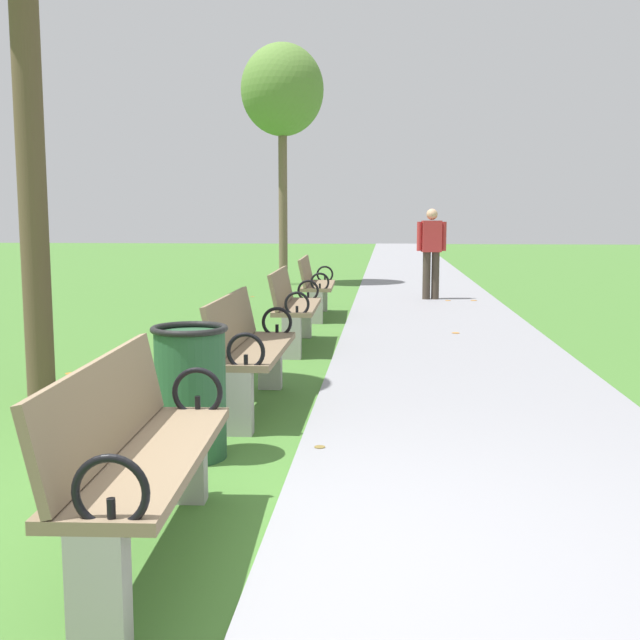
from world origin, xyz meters
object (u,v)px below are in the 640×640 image
pedestrian_walking (431,249)px  park_bench_4 (315,285)px  park_bench_1 (138,455)px  park_bench_2 (249,348)px  park_bench_3 (293,306)px  tree_2 (282,92)px  trash_bin (191,392)px

pedestrian_walking → park_bench_4: bearing=-126.2°
park_bench_1 → park_bench_2: bearing=90.0°
park_bench_4 → pedestrian_walking: bearing=53.8°
park_bench_1 → park_bench_3: (-0.00, 5.73, 0.00)m
tree_2 → pedestrian_walking: tree_2 is taller
tree_2 → trash_bin: size_ratio=6.20×
park_bench_3 → tree_2: bearing=98.2°
park_bench_2 → pedestrian_walking: bearing=77.3°
park_bench_4 → tree_2: 6.86m
trash_bin → park_bench_3: bearing=88.0°
park_bench_2 → park_bench_3: same height
park_bench_4 → pedestrian_walking: size_ratio=1.00×
park_bench_3 → tree_2: (-1.22, 8.45, 3.68)m
park_bench_4 → park_bench_3: bearing=-90.0°
park_bench_3 → park_bench_1: bearing=-90.0°
park_bench_4 → trash_bin: 7.03m
park_bench_3 → park_bench_4: same height
park_bench_2 → trash_bin: size_ratio=1.91×
park_bench_3 → tree_2: tree_2 is taller
park_bench_1 → trash_bin: size_ratio=1.93×
park_bench_2 → trash_bin: (-0.15, -1.28, -0.06)m
tree_2 → park_bench_1: bearing=-85.1°
park_bench_2 → tree_2: 12.04m
park_bench_1 → park_bench_4: bearing=90.0°
park_bench_2 → park_bench_4: size_ratio=0.99×
park_bench_3 → trash_bin: 4.24m
tree_2 → pedestrian_walking: 5.45m
park_bench_1 → tree_2: bearing=94.9°
tree_2 → pedestrian_walking: bearing=-45.2°
park_bench_3 → park_bench_4: bearing=90.0°
park_bench_2 → tree_2: size_ratio=0.31×
park_bench_2 → pedestrian_walking: 8.51m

